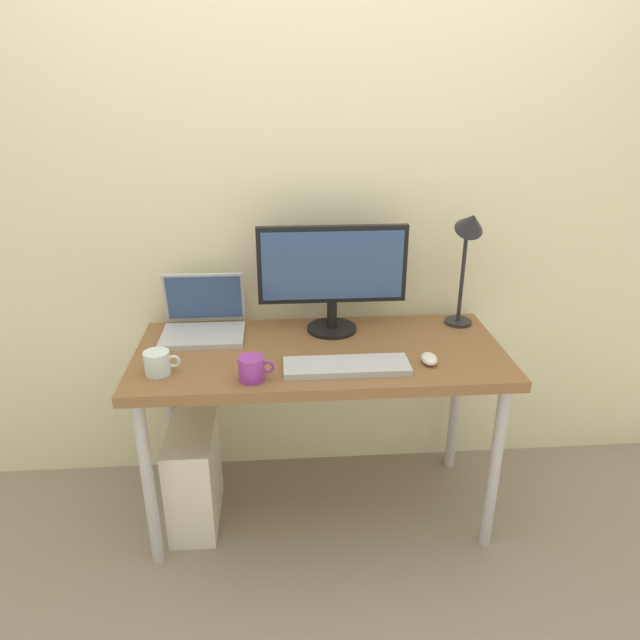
{
  "coord_description": "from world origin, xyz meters",
  "views": [
    {
      "loc": [
        -0.14,
        -1.95,
        1.69
      ],
      "look_at": [
        0.0,
        0.0,
        0.86
      ],
      "focal_mm": 32.45,
      "sensor_mm": 36.0,
      "label": 1
    }
  ],
  "objects_px": {
    "desk": "(320,366)",
    "mouse": "(429,359)",
    "monitor": "(332,272)",
    "computer_tower": "(194,476)",
    "laptop": "(204,319)",
    "keyboard": "(346,366)",
    "desk_lamp": "(469,241)",
    "glass_cup": "(158,363)",
    "coffee_mug": "(252,369)"
  },
  "relations": [
    {
      "from": "mouse",
      "to": "coffee_mug",
      "type": "xyz_separation_m",
      "value": [
        -0.63,
        -0.08,
        0.03
      ]
    },
    {
      "from": "desk_lamp",
      "to": "coffee_mug",
      "type": "relative_size",
      "value": 4.06
    },
    {
      "from": "laptop",
      "to": "keyboard",
      "type": "bearing_deg",
      "value": -34.03
    },
    {
      "from": "coffee_mug",
      "to": "desk",
      "type": "bearing_deg",
      "value": 41.62
    },
    {
      "from": "mouse",
      "to": "computer_tower",
      "type": "height_order",
      "value": "mouse"
    },
    {
      "from": "laptop",
      "to": "keyboard",
      "type": "relative_size",
      "value": 0.73
    },
    {
      "from": "glass_cup",
      "to": "desk",
      "type": "bearing_deg",
      "value": 14.58
    },
    {
      "from": "glass_cup",
      "to": "computer_tower",
      "type": "relative_size",
      "value": 0.3
    },
    {
      "from": "keyboard",
      "to": "coffee_mug",
      "type": "bearing_deg",
      "value": -171.17
    },
    {
      "from": "desk",
      "to": "monitor",
      "type": "height_order",
      "value": "monitor"
    },
    {
      "from": "keyboard",
      "to": "coffee_mug",
      "type": "relative_size",
      "value": 3.58
    },
    {
      "from": "desk",
      "to": "computer_tower",
      "type": "relative_size",
      "value": 3.28
    },
    {
      "from": "monitor",
      "to": "laptop",
      "type": "relative_size",
      "value": 1.81
    },
    {
      "from": "laptop",
      "to": "coffee_mug",
      "type": "xyz_separation_m",
      "value": [
        0.2,
        -0.41,
        -0.02
      ]
    },
    {
      "from": "desk_lamp",
      "to": "keyboard",
      "type": "relative_size",
      "value": 1.13
    },
    {
      "from": "keyboard",
      "to": "computer_tower",
      "type": "relative_size",
      "value": 1.05
    },
    {
      "from": "desk",
      "to": "laptop",
      "type": "relative_size",
      "value": 4.31
    },
    {
      "from": "monitor",
      "to": "desk_lamp",
      "type": "distance_m",
      "value": 0.54
    },
    {
      "from": "keyboard",
      "to": "mouse",
      "type": "bearing_deg",
      "value": 5.03
    },
    {
      "from": "monitor",
      "to": "computer_tower",
      "type": "height_order",
      "value": "monitor"
    },
    {
      "from": "desk",
      "to": "computer_tower",
      "type": "xyz_separation_m",
      "value": [
        -0.51,
        -0.02,
        -0.46
      ]
    },
    {
      "from": "desk_lamp",
      "to": "computer_tower",
      "type": "xyz_separation_m",
      "value": [
        -1.1,
        -0.2,
        -0.89
      ]
    },
    {
      "from": "laptop",
      "to": "desk_lamp",
      "type": "distance_m",
      "value": 1.08
    },
    {
      "from": "coffee_mug",
      "to": "monitor",
      "type": "bearing_deg",
      "value": 52.07
    },
    {
      "from": "keyboard",
      "to": "coffee_mug",
      "type": "height_order",
      "value": "coffee_mug"
    },
    {
      "from": "monitor",
      "to": "glass_cup",
      "type": "xyz_separation_m",
      "value": [
        -0.63,
        -0.32,
        -0.21
      ]
    },
    {
      "from": "mouse",
      "to": "computer_tower",
      "type": "xyz_separation_m",
      "value": [
        -0.89,
        0.12,
        -0.55
      ]
    },
    {
      "from": "monitor",
      "to": "keyboard",
      "type": "distance_m",
      "value": 0.42
    },
    {
      "from": "desk",
      "to": "mouse",
      "type": "distance_m",
      "value": 0.42
    },
    {
      "from": "glass_cup",
      "to": "monitor",
      "type": "bearing_deg",
      "value": 27.16
    },
    {
      "from": "monitor",
      "to": "glass_cup",
      "type": "bearing_deg",
      "value": -152.84
    },
    {
      "from": "desk_lamp",
      "to": "computer_tower",
      "type": "height_order",
      "value": "desk_lamp"
    },
    {
      "from": "desk",
      "to": "mouse",
      "type": "height_order",
      "value": "mouse"
    },
    {
      "from": "desk",
      "to": "keyboard",
      "type": "bearing_deg",
      "value": -64.4
    },
    {
      "from": "desk_lamp",
      "to": "computer_tower",
      "type": "relative_size",
      "value": 1.19
    },
    {
      "from": "desk",
      "to": "desk_lamp",
      "type": "xyz_separation_m",
      "value": [
        0.59,
        0.18,
        0.43
      ]
    },
    {
      "from": "desk",
      "to": "monitor",
      "type": "xyz_separation_m",
      "value": [
        0.06,
        0.18,
        0.32
      ]
    },
    {
      "from": "laptop",
      "to": "desk_lamp",
      "type": "bearing_deg",
      "value": -0.77
    },
    {
      "from": "mouse",
      "to": "coffee_mug",
      "type": "relative_size",
      "value": 0.73
    },
    {
      "from": "desk_lamp",
      "to": "desk",
      "type": "bearing_deg",
      "value": -163.35
    },
    {
      "from": "computer_tower",
      "to": "coffee_mug",
      "type": "bearing_deg",
      "value": -36.41
    },
    {
      "from": "mouse",
      "to": "keyboard",
      "type": "bearing_deg",
      "value": -174.97
    },
    {
      "from": "glass_cup",
      "to": "computer_tower",
      "type": "bearing_deg",
      "value": 64.41
    },
    {
      "from": "keyboard",
      "to": "desk",
      "type": "bearing_deg",
      "value": 115.6
    },
    {
      "from": "mouse",
      "to": "computer_tower",
      "type": "bearing_deg",
      "value": 172.47
    },
    {
      "from": "laptop",
      "to": "computer_tower",
      "type": "bearing_deg",
      "value": -105.68
    },
    {
      "from": "laptop",
      "to": "glass_cup",
      "type": "distance_m",
      "value": 0.36
    },
    {
      "from": "monitor",
      "to": "mouse",
      "type": "distance_m",
      "value": 0.51
    },
    {
      "from": "monitor",
      "to": "desk_lamp",
      "type": "relative_size",
      "value": 1.16
    },
    {
      "from": "desk_lamp",
      "to": "glass_cup",
      "type": "bearing_deg",
      "value": -164.36
    }
  ]
}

